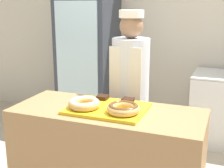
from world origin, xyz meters
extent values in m
cube|color=beige|center=(0.00, 2.13, 1.35)|extent=(8.00, 0.06, 2.70)
cube|color=#997047|center=(0.00, 0.00, 0.45)|extent=(1.47, 0.62, 0.89)
cube|color=yellow|center=(0.00, 0.00, 0.90)|extent=(0.59, 0.45, 0.02)
torus|color=tan|center=(-0.16, -0.08, 0.94)|extent=(0.24, 0.24, 0.06)
torus|color=white|center=(-0.16, -0.08, 0.96)|extent=(0.22, 0.22, 0.04)
torus|color=tan|center=(0.16, -0.08, 0.94)|extent=(0.24, 0.24, 0.06)
torus|color=brown|center=(0.16, -0.08, 0.96)|extent=(0.22, 0.22, 0.04)
cube|color=black|center=(-0.11, 0.17, 0.93)|extent=(0.09, 0.09, 0.03)
cube|color=black|center=(0.11, 0.17, 0.93)|extent=(0.09, 0.09, 0.03)
cylinder|color=#4C4C51|center=(-0.01, 0.60, 0.39)|extent=(0.25, 0.25, 0.78)
cylinder|color=silver|center=(-0.01, 0.60, 1.08)|extent=(0.34, 0.34, 0.59)
cube|color=silver|center=(-0.01, 0.44, 0.70)|extent=(0.29, 0.02, 1.23)
sphere|color=#936B4C|center=(-0.01, 0.60, 1.48)|extent=(0.21, 0.21, 0.21)
cylinder|color=white|center=(-0.01, 0.60, 1.59)|extent=(0.22, 0.22, 0.07)
cube|color=#333842|center=(-0.97, 1.73, 0.93)|extent=(0.70, 0.67, 1.85)
cube|color=silver|center=(-0.97, 1.39, 0.96)|extent=(0.58, 0.02, 1.48)
camera|label=1|loc=(0.84, -2.09, 1.69)|focal=50.00mm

